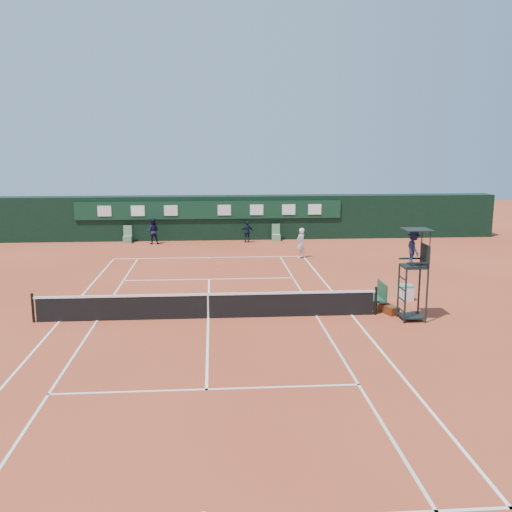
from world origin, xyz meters
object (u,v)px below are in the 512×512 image
(cooler, at_px, (406,292))
(umpire_chair, at_px, (414,255))
(player_bench, at_px, (378,295))
(player, at_px, (301,243))
(tennis_net, at_px, (208,305))

(cooler, bearing_deg, umpire_chair, -104.81)
(umpire_chair, height_order, cooler, umpire_chair)
(player_bench, xyz_separation_m, player, (-1.45, 10.74, 0.27))
(player, bearing_deg, tennis_net, 21.89)
(player_bench, bearing_deg, umpire_chair, -60.31)
(tennis_net, height_order, umpire_chair, umpire_chair)
(tennis_net, distance_m, cooler, 8.52)
(tennis_net, height_order, cooler, tennis_net)
(umpire_chair, xyz_separation_m, player, (-2.27, 12.19, -1.59))
(player_bench, height_order, cooler, player_bench)
(umpire_chair, height_order, player, umpire_chair)
(tennis_net, xyz_separation_m, cooler, (8.28, 2.03, -0.18))
(cooler, relative_size, player, 0.37)
(umpire_chair, height_order, player_bench, umpire_chair)
(umpire_chair, distance_m, cooler, 3.58)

